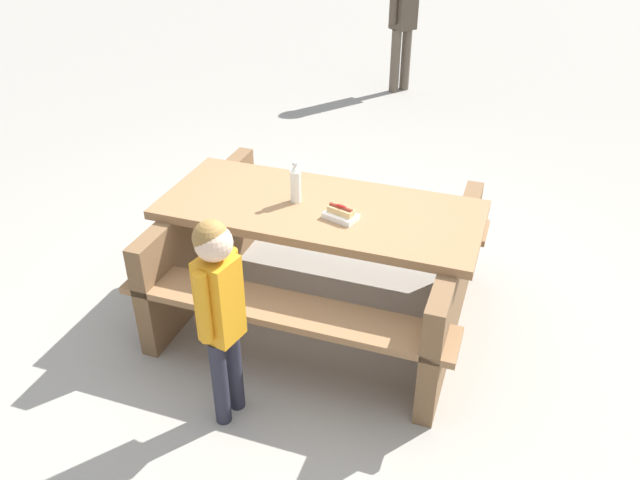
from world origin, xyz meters
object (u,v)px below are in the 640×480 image
picnic_table (320,252)px  hotdog_tray (341,214)px  child_in_coat (219,300)px  bystander_adult (404,2)px  soda_bottle (295,183)px

picnic_table → hotdog_tray: bearing=-15.8°
picnic_table → hotdog_tray: hotdog_tray is taller
picnic_table → hotdog_tray: 0.38m
picnic_table → child_in_coat: child_in_coat is taller
bystander_adult → soda_bottle: bearing=-68.1°
picnic_table → child_in_coat: size_ratio=1.90×
hotdog_tray → picnic_table: bearing=164.2°
picnic_table → bystander_adult: 4.38m
picnic_table → soda_bottle: (-0.14, -0.04, 0.42)m
picnic_table → soda_bottle: 0.44m
hotdog_tray → bystander_adult: bystander_adult is taller
hotdog_tray → bystander_adult: (-1.93, 4.03, 0.23)m
child_in_coat → soda_bottle: bearing=106.2°
picnic_table → bystander_adult: bearing=113.8°
soda_bottle → hotdog_tray: bearing=-2.5°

